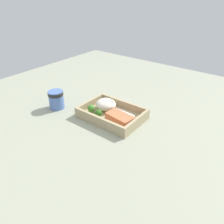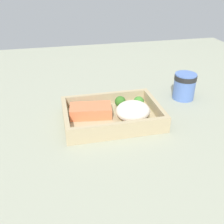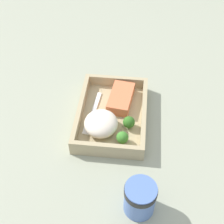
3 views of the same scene
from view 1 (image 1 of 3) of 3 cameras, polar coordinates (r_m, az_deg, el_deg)
ground_plane at (r=94.35cm, az=-0.00°, el=-1.94°), size 160.00×160.00×2.00cm
takeout_tray at (r=93.51cm, az=-0.00°, el=-1.11°), size 26.09×18.40×1.20cm
tray_rim at (r=92.38cm, az=-0.00°, el=0.06°), size 26.09×18.40×3.22cm
salmon_fillet at (r=88.27cm, az=2.09°, el=-1.62°), size 11.92×7.38×3.00cm
mashed_potatoes at (r=96.36cm, az=-1.61°, el=1.98°), size 9.13×8.72×4.89cm
broccoli_floret_1 at (r=94.88cm, az=-5.49°, el=0.94°), size 3.09×3.09×3.44cm
broccoli_floret_2 at (r=91.00cm, az=-3.61°, el=-0.32°), size 3.16×3.16×3.51cm
fork at (r=97.11cm, az=1.62°, el=0.72°), size 15.88×3.11×0.44cm
paper_cup at (r=102.33cm, az=-14.36°, el=3.40°), size 6.90×6.90×8.33cm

